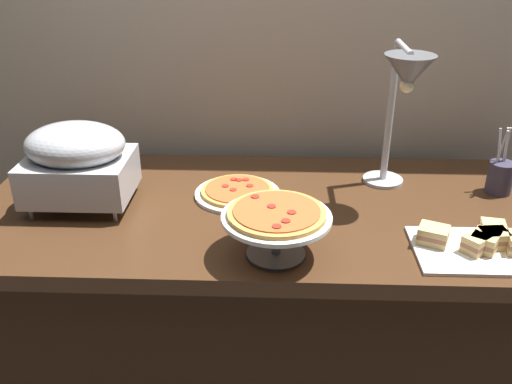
{
  "coord_description": "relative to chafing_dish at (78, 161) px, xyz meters",
  "views": [
    {
      "loc": [
        0.02,
        -1.59,
        1.59
      ],
      "look_at": [
        -0.05,
        0.0,
        0.81
      ],
      "focal_mm": 38.7,
      "sensor_mm": 36.0,
      "label": 1
    }
  ],
  "objects": [
    {
      "name": "ground_plane",
      "position": [
        0.61,
        0.01,
        -0.92
      ],
      "size": [
        8.0,
        8.0,
        0.0
      ],
      "primitive_type": "plane",
      "color": "#4C443D"
    },
    {
      "name": "back_wall",
      "position": [
        0.61,
        0.51,
        0.28
      ],
      "size": [
        4.4,
        0.04,
        2.4
      ],
      "primitive_type": "cube",
      "color": "tan",
      "rests_on": "ground_plane"
    },
    {
      "name": "buffet_table",
      "position": [
        0.61,
        0.01,
        -0.53
      ],
      "size": [
        1.9,
        0.84,
        0.76
      ],
      "color": "#422816",
      "rests_on": "ground_plane"
    },
    {
      "name": "chafing_dish",
      "position": [
        0.0,
        0.0,
        0.0
      ],
      "size": [
        0.33,
        0.26,
        0.28
      ],
      "color": "#B7BABF",
      "rests_on": "buffet_table"
    },
    {
      "name": "heat_lamp",
      "position": [
        1.0,
        0.07,
        0.23
      ],
      "size": [
        0.15,
        0.33,
        0.5
      ],
      "color": "#B7BABF",
      "rests_on": "buffet_table"
    },
    {
      "name": "pizza_plate_front",
      "position": [
        0.5,
        0.08,
        -0.14
      ],
      "size": [
        0.29,
        0.29,
        0.03
      ],
      "color": "white",
      "rests_on": "buffet_table"
    },
    {
      "name": "pizza_plate_center",
      "position": [
        0.63,
        -0.28,
        -0.04
      ],
      "size": [
        0.3,
        0.3,
        0.14
      ],
      "color": "#595B60",
      "rests_on": "buffet_table"
    },
    {
      "name": "sandwich_platter",
      "position": [
        1.2,
        -0.23,
        -0.13
      ],
      "size": [
        0.35,
        0.25,
        0.06
      ],
      "color": "white",
      "rests_on": "buffet_table"
    },
    {
      "name": "sauce_cup_near",
      "position": [
        -0.01,
        0.25,
        -0.14
      ],
      "size": [
        0.07,
        0.07,
        0.03
      ],
      "color": "black",
      "rests_on": "buffet_table"
    },
    {
      "name": "utensil_holder",
      "position": [
        1.38,
        0.14,
        -0.1
      ],
      "size": [
        0.08,
        0.08,
        0.23
      ],
      "color": "#383347",
      "rests_on": "buffet_table"
    }
  ]
}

